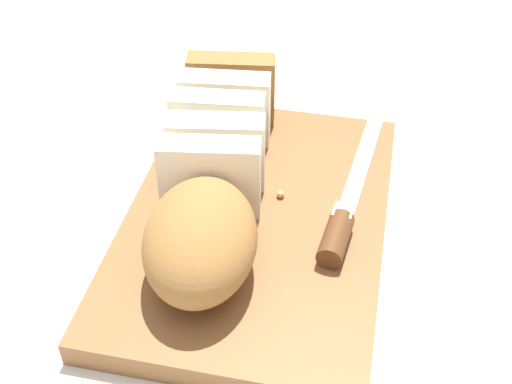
% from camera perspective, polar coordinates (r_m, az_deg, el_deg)
% --- Properties ---
extents(ground_plane, '(3.00, 3.00, 0.00)m').
position_cam_1_polar(ground_plane, '(0.69, -0.00, -3.47)').
color(ground_plane, silver).
extents(cutting_board, '(0.38, 0.26, 0.03)m').
position_cam_1_polar(cutting_board, '(0.68, -0.00, -2.71)').
color(cutting_board, brown).
rests_on(cutting_board, ground_plane).
extents(bread_loaf, '(0.33, 0.13, 0.08)m').
position_cam_1_polar(bread_loaf, '(0.65, -3.73, 0.96)').
color(bread_loaf, '#996633').
rests_on(bread_loaf, cutting_board).
extents(bread_knife, '(0.29, 0.05, 0.02)m').
position_cam_1_polar(bread_knife, '(0.67, 7.31, -1.88)').
color(bread_knife, silver).
rests_on(bread_knife, cutting_board).
extents(crumb_near_knife, '(0.00, 0.00, 0.00)m').
position_cam_1_polar(crumb_near_knife, '(0.69, -2.53, -0.70)').
color(crumb_near_knife, tan).
rests_on(crumb_near_knife, cutting_board).
extents(crumb_near_loaf, '(0.01, 0.01, 0.01)m').
position_cam_1_polar(crumb_near_loaf, '(0.67, -3.06, -2.01)').
color(crumb_near_loaf, tan).
rests_on(crumb_near_loaf, cutting_board).
extents(crumb_stray_left, '(0.01, 0.01, 0.01)m').
position_cam_1_polar(crumb_stray_left, '(0.69, 2.05, -0.19)').
color(crumb_stray_left, tan).
rests_on(crumb_stray_left, cutting_board).
extents(crumb_stray_right, '(0.00, 0.00, 0.00)m').
position_cam_1_polar(crumb_stray_right, '(0.66, -4.77, -2.92)').
color(crumb_stray_right, tan).
rests_on(crumb_stray_right, cutting_board).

